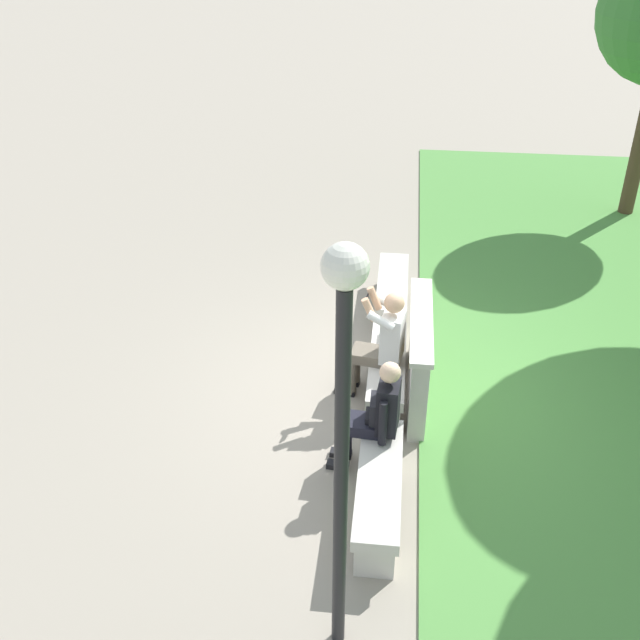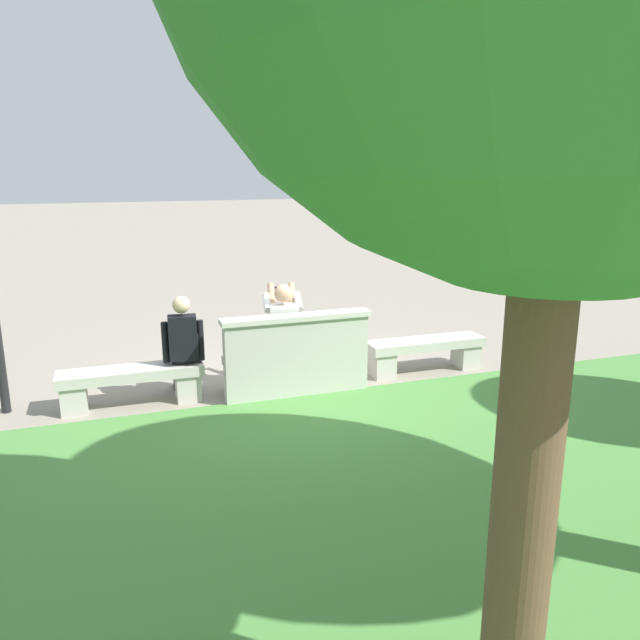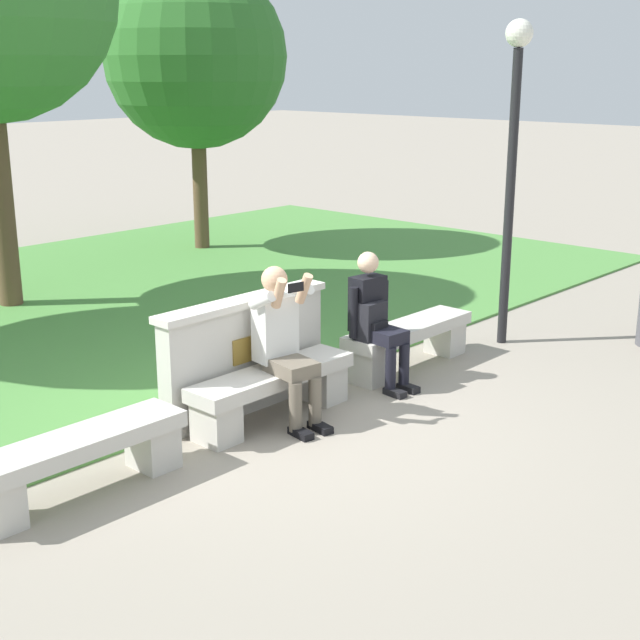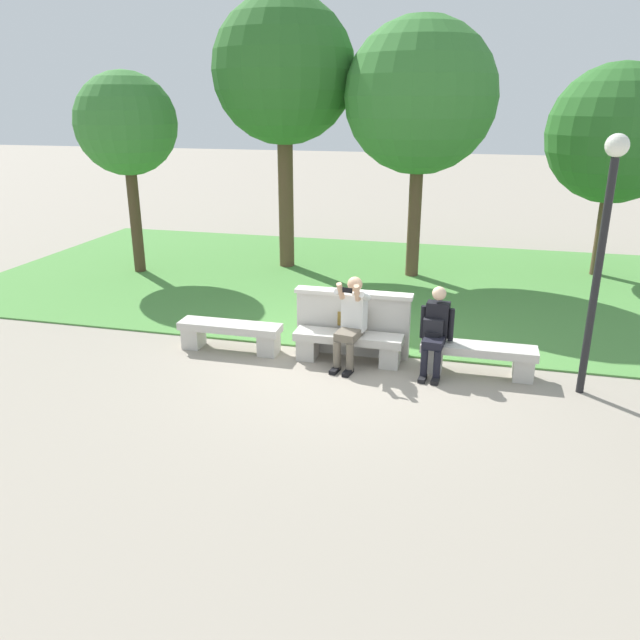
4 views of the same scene
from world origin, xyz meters
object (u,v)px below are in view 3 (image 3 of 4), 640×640
person_distant (375,316)px  bench_near (273,388)px  bench_mid (408,339)px  tree_far_back (195,57)px  lamp_post (514,134)px  person_photographer (283,338)px  backpack (371,321)px  bench_main (78,457)px

person_distant → bench_near: bearing=177.0°
bench_mid → tree_far_back: bearing=67.9°
tree_far_back → lamp_post: (-1.14, -6.41, -0.81)m
bench_near → bench_mid: bearing=0.0°
bench_near → person_photographer: bearing=-53.2°
backpack → lamp_post: 2.59m
bench_near → tree_far_back: 8.06m
person_photographer → backpack: (1.18, 0.03, -0.11)m
bench_near → person_photographer: person_photographer is taller
bench_main → person_distant: 3.19m
person_photographer → bench_mid: bearing=2.4°
bench_near → person_distant: (1.28, -0.07, 0.38)m
bench_mid → bench_near: bearing=180.0°
person_photographer → person_distant: size_ratio=1.05×
person_distant → tree_far_back: size_ratio=0.28×
tree_far_back → lamp_post: tree_far_back is taller
lamp_post → person_distant: bearing=174.9°
bench_main → bench_near: same height
backpack → tree_far_back: 7.37m
bench_main → person_distant: bearing=-1.2°
bench_main → person_distant: (3.16, -0.07, 0.38)m
bench_main → backpack: (3.12, -0.04, 0.34)m
bench_mid → person_distant: (-0.61, -0.07, 0.38)m
bench_near → backpack: size_ratio=3.79×
bench_near → lamp_post: bearing=-4.3°
bench_near → backpack: 1.28m
bench_mid → backpack: bearing=-176.3°
person_photographer → lamp_post: lamp_post is taller
bench_main → person_photographer: person_photographer is taller
bench_near → person_distant: size_ratio=1.29×
tree_far_back → lamp_post: size_ratio=1.34×
backpack → tree_far_back: (3.15, 6.21, 2.43)m
person_photographer → person_distant: person_photographer is taller
tree_far_back → backpack: bearing=-116.9°
person_distant → lamp_post: (1.98, -0.18, 1.57)m
tree_far_back → lamp_post: 6.56m
bench_main → bench_near: size_ratio=1.00×
bench_main → lamp_post: 5.50m
bench_main → lamp_post: (5.14, -0.24, 1.95)m
bench_mid → person_distant: 0.72m
lamp_post → person_photographer: bearing=177.0°
tree_far_back → bench_near: bearing=-125.5°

